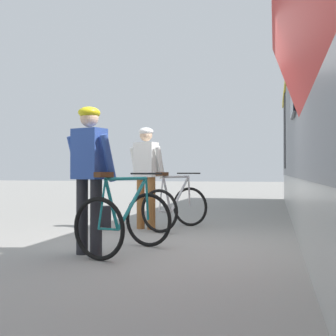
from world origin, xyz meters
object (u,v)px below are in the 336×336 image
bicycle_near_teal (125,220)px  bicycle_far_silver (175,206)px  cyclist_far_in_white (146,168)px  cyclist_near_in_blue (89,166)px  backpack_on_platform (103,218)px

bicycle_near_teal → bicycle_far_silver: same height
cyclist_far_in_white → bicycle_far_silver: 0.83m
bicycle_far_silver → bicycle_near_teal: bearing=-92.5°
cyclist_near_in_blue → backpack_on_platform: size_ratio=4.40×
cyclist_far_in_white → bicycle_far_silver: bearing=9.6°
cyclist_far_in_white → bicycle_near_teal: size_ratio=1.44×
cyclist_near_in_blue → bicycle_near_teal: 0.78m
cyclist_near_in_blue → backpack_on_platform: 2.45m
cyclist_far_in_white → bicycle_far_silver: size_ratio=1.43×
cyclist_near_in_blue → cyclist_far_in_white: 2.38m
bicycle_near_teal → bicycle_far_silver: 2.25m
cyclist_far_in_white → backpack_on_platform: bearing=-163.7°
bicycle_near_teal → backpack_on_platform: size_ratio=3.05×
bicycle_near_teal → backpack_on_platform: bicycle_near_teal is taller
bicycle_far_silver → cyclist_near_in_blue: bearing=-100.8°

